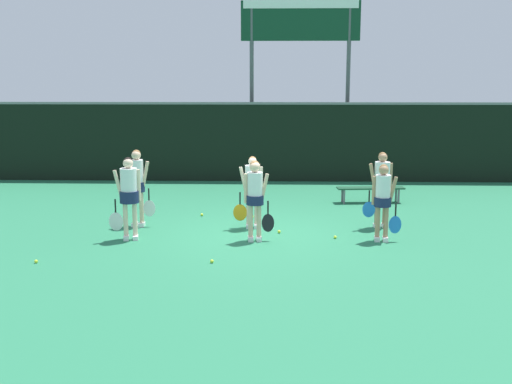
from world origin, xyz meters
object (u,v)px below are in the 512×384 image
scoreboard (300,39)px  player_0 (129,191)px  bench_courtside (371,189)px  player_1 (255,193)px  tennis_ball_2 (279,232)px  tennis_ball_4 (212,261)px  tennis_ball_5 (36,261)px  tennis_ball_0 (335,237)px  tennis_ball_1 (252,217)px  player_3 (137,181)px  player_5 (382,183)px  player_2 (383,196)px  player_4 (252,186)px  tennis_ball_3 (202,215)px

scoreboard → player_0: (-3.96, -8.45, -3.68)m
bench_courtside → player_1: size_ratio=1.10×
tennis_ball_2 → tennis_ball_4: size_ratio=1.05×
tennis_ball_2 → tennis_ball_5: (-4.59, -2.37, -0.00)m
player_0 → tennis_ball_0: bearing=-8.6°
tennis_ball_1 → player_3: bearing=-160.9°
scoreboard → tennis_ball_0: (0.47, -8.27, -4.71)m
scoreboard → bench_courtside: size_ratio=3.16×
tennis_ball_2 → player_1: bearing=-129.2°
player_5 → scoreboard: bearing=94.6°
scoreboard → player_2: scoreboard is taller
scoreboard → player_3: bearing=-119.1°
tennis_ball_5 → tennis_ball_2: bearing=27.3°
scoreboard → player_0: size_ratio=3.36×
bench_courtside → player_2: size_ratio=1.15×
bench_courtside → tennis_ball_1: size_ratio=27.69×
tennis_ball_1 → player_1: bearing=-86.4°
player_5 → tennis_ball_2: player_5 is taller
scoreboard → tennis_ball_4: size_ratio=88.64×
player_1 → scoreboard: bearing=76.6°
player_0 → player_3: (-0.09, 1.19, 0.00)m
player_0 → player_2: player_0 is taller
player_5 → tennis_ball_4: size_ratio=26.09×
player_1 → tennis_ball_4: player_1 is taller
player_1 → tennis_ball_0: bearing=1.8°
player_3 → tennis_ball_1: player_3 is taller
player_0 → player_4: 2.82m
tennis_ball_3 → tennis_ball_5: (-2.65, -4.02, -0.00)m
scoreboard → tennis_ball_0: scoreboard is taller
tennis_ball_2 → player_5: bearing=14.3°
tennis_ball_4 → tennis_ball_3: bearing=99.5°
scoreboard → player_3: size_ratio=3.33×
player_1 → player_3: 3.03m
bench_courtside → tennis_ball_5: bench_courtside is taller
player_0 → tennis_ball_2: size_ratio=25.06×
bench_courtside → player_2: 4.12m
bench_courtside → tennis_ball_2: 4.35m
tennis_ball_5 → player_4: bearing=35.9°
player_5 → tennis_ball_5: (-6.95, -2.97, -1.02)m
tennis_ball_3 → tennis_ball_5: bearing=-123.4°
bench_courtside → player_5: 2.97m
player_4 → tennis_ball_4: bearing=-104.5°
tennis_ball_3 → tennis_ball_4: 3.97m
tennis_ball_0 → tennis_ball_3: (-3.15, 2.09, 0.00)m
tennis_ball_0 → scoreboard: bearing=93.2°
player_5 → tennis_ball_0: (-1.14, -1.03, -1.02)m
player_2 → tennis_ball_1: player_2 is taller
player_0 → player_4: (2.59, 1.12, -0.09)m
tennis_ball_0 → bench_courtside: bearing=70.7°
bench_courtside → tennis_ball_4: size_ratio=28.02×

